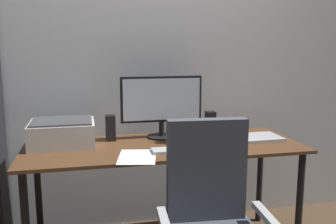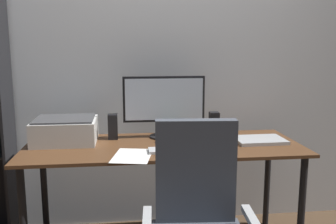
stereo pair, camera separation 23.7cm
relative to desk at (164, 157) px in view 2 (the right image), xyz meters
name	(u,v)px [view 2 (the right image)]	position (x,y,z in m)	size (l,w,h in m)	color
back_wall	(156,55)	(0.00, 0.51, 0.64)	(6.40, 0.10, 2.60)	silver
desk	(164,157)	(0.00, 0.00, 0.00)	(1.76, 0.67, 0.74)	#56351E
monitor	(164,103)	(0.02, 0.19, 0.32)	(0.56, 0.20, 0.42)	black
keyboard	(173,150)	(0.04, -0.17, 0.09)	(0.29, 0.11, 0.02)	#B7BABC
mouse	(210,147)	(0.27, -0.15, 0.10)	(0.06, 0.10, 0.03)	black
coffee_mug	(173,134)	(0.07, 0.04, 0.14)	(0.10, 0.09, 0.11)	#387F51
laptop	(259,140)	(0.64, 0.00, 0.09)	(0.32, 0.23, 0.02)	#B7BABC
speaker_left	(113,127)	(-0.33, 0.19, 0.17)	(0.06, 0.07, 0.17)	black
speaker_right	(214,124)	(0.37, 0.19, 0.17)	(0.06, 0.07, 0.17)	black
printer	(65,130)	(-0.63, 0.14, 0.16)	(0.40, 0.34, 0.16)	silver
paper_sheet	(132,156)	(-0.20, -0.23, 0.08)	(0.21, 0.30, 0.00)	white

